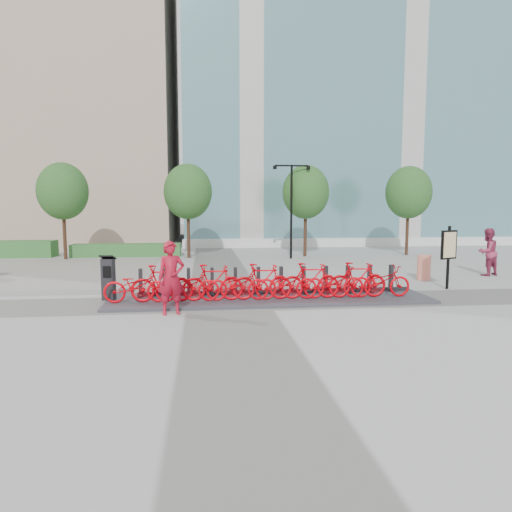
{
  "coord_description": "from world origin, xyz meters",
  "views": [
    {
      "loc": [
        -0.69,
        -13.12,
        2.8
      ],
      "look_at": [
        1.0,
        1.5,
        1.2
      ],
      "focal_mm": 32.0,
      "sensor_mm": 36.0,
      "label": 1
    }
  ],
  "objects": [
    {
      "name": "bike_7",
      "position": [
        2.44,
        -0.05,
        0.61
      ],
      "size": [
        1.78,
        0.5,
        1.07
      ],
      "primitive_type": "imported",
      "rotation": [
        0.0,
        0.0,
        1.57
      ],
      "color": "red",
      "rests_on": "dock_pad"
    },
    {
      "name": "hedge_b",
      "position": [
        -5.0,
        13.2,
        0.35
      ],
      "size": [
        6.0,
        1.2,
        0.7
      ],
      "primitive_type": "cube",
      "color": "#2C7133",
      "rests_on": "ground"
    },
    {
      "name": "dock_pad",
      "position": [
        1.3,
        0.3,
        0.04
      ],
      "size": [
        9.6,
        2.4,
        0.08
      ],
      "primitive_type": "cube",
      "color": "#3B3B44",
      "rests_on": "ground"
    },
    {
      "name": "bike_9",
      "position": [
        3.88,
        -0.05,
        0.61
      ],
      "size": [
        1.78,
        0.5,
        1.07
      ],
      "primitive_type": "imported",
      "rotation": [
        0.0,
        0.0,
        1.57
      ],
      "color": "red",
      "rests_on": "dock_pad"
    },
    {
      "name": "glass_building",
      "position": [
        14.0,
        26.0,
        12.0
      ],
      "size": [
        32.0,
        16.0,
        24.0
      ],
      "primitive_type": "cube",
      "color": "slate",
      "rests_on": "ground"
    },
    {
      "name": "bike_2",
      "position": [
        -1.16,
        -0.05,
        0.56
      ],
      "size": [
        1.83,
        0.64,
        0.96
      ],
      "primitive_type": "imported",
      "rotation": [
        0.0,
        0.0,
        1.57
      ],
      "color": "red",
      "rests_on": "dock_pad"
    },
    {
      "name": "kiosk",
      "position": [
        -3.46,
        0.43,
        0.72
      ],
      "size": [
        0.46,
        0.4,
        1.33
      ],
      "rotation": [
        0.0,
        0.0,
        -0.16
      ],
      "color": "black",
      "rests_on": "dock_pad"
    },
    {
      "name": "streetlamp",
      "position": [
        4.0,
        11.0,
        3.13
      ],
      "size": [
        2.0,
        0.2,
        5.0
      ],
      "color": "black",
      "rests_on": "ground"
    },
    {
      "name": "construction_barrel",
      "position": [
        7.68,
        3.31,
        0.48
      ],
      "size": [
        0.51,
        0.51,
        0.96
      ],
      "primitive_type": "cylinder",
      "rotation": [
        0.0,
        0.0,
        -0.02
      ],
      "color": "#F03500",
      "rests_on": "ground"
    },
    {
      "name": "tree_1",
      "position": [
        -1.5,
        12.0,
        3.59
      ],
      "size": [
        2.6,
        2.6,
        5.1
      ],
      "color": "#3E271D",
      "rests_on": "ground"
    },
    {
      "name": "bike_10",
      "position": [
        4.6,
        -0.05,
        0.56
      ],
      "size": [
        1.83,
        0.64,
        0.96
      ],
      "primitive_type": "imported",
      "rotation": [
        0.0,
        0.0,
        1.57
      ],
      "color": "red",
      "rests_on": "dock_pad"
    },
    {
      "name": "map_sign",
      "position": [
        7.56,
        1.38,
        1.42
      ],
      "size": [
        0.68,
        0.37,
        2.15
      ],
      "rotation": [
        0.0,
        0.0,
        0.41
      ],
      "color": "black",
      "rests_on": "ground"
    },
    {
      "name": "bike_6",
      "position": [
        1.72,
        -0.05,
        0.56
      ],
      "size": [
        1.83,
        0.64,
        0.96
      ],
      "primitive_type": "imported",
      "rotation": [
        0.0,
        0.0,
        1.57
      ],
      "color": "red",
      "rests_on": "dock_pad"
    },
    {
      "name": "tan_building",
      "position": [
        -16.0,
        26.0,
        15.0
      ],
      "size": [
        26.0,
        16.0,
        30.0
      ],
      "primitive_type": "cube",
      "color": "tan",
      "rests_on": "ground"
    },
    {
      "name": "tree_3",
      "position": [
        11.0,
        12.0,
        3.59
      ],
      "size": [
        2.6,
        2.6,
        5.1
      ],
      "color": "#3E271D",
      "rests_on": "ground"
    },
    {
      "name": "bike_3",
      "position": [
        -0.44,
        -0.05,
        0.61
      ],
      "size": [
        1.78,
        0.5,
        1.07
      ],
      "primitive_type": "imported",
      "rotation": [
        0.0,
        0.0,
        1.57
      ],
      "color": "red",
      "rests_on": "dock_pad"
    },
    {
      "name": "bike_5",
      "position": [
        1.0,
        -0.05,
        0.61
      ],
      "size": [
        1.78,
        0.5,
        1.07
      ],
      "primitive_type": "imported",
      "rotation": [
        0.0,
        0.0,
        1.57
      ],
      "color": "red",
      "rests_on": "dock_pad"
    },
    {
      "name": "bike_0",
      "position": [
        -2.6,
        -0.05,
        0.56
      ],
      "size": [
        1.83,
        0.64,
        0.96
      ],
      "primitive_type": "imported",
      "rotation": [
        0.0,
        0.0,
        1.57
      ],
      "color": "red",
      "rests_on": "dock_pad"
    },
    {
      "name": "ground",
      "position": [
        0.0,
        0.0,
        0.0
      ],
      "size": [
        120.0,
        120.0,
        0.0
      ],
      "primitive_type": "plane",
      "color": "#A2A2A2"
    },
    {
      "name": "dock_rail_posts",
      "position": [
        1.36,
        0.77,
        0.51
      ],
      "size": [
        8.02,
        0.5,
        0.85
      ],
      "primitive_type": null,
      "color": "black",
      "rests_on": "dock_pad"
    },
    {
      "name": "tree_0",
      "position": [
        -8.0,
        12.0,
        3.59
      ],
      "size": [
        2.6,
        2.6,
        5.1
      ],
      "color": "#3E271D",
      "rests_on": "ground"
    },
    {
      "name": "tree_2",
      "position": [
        5.0,
        12.0,
        3.59
      ],
      "size": [
        2.6,
        2.6,
        5.1
      ],
      "color": "#3E271D",
      "rests_on": "ground"
    },
    {
      "name": "worker_red",
      "position": [
        -1.53,
        -1.27,
        0.96
      ],
      "size": [
        0.78,
        0.6,
        1.92
      ],
      "primitive_type": "imported",
      "rotation": [
        0.0,
        0.0,
        0.23
      ],
      "color": "#A60F25",
      "rests_on": "ground"
    },
    {
      "name": "pedestrian",
      "position": [
        10.76,
        4.08,
        0.96
      ],
      "size": [
        1.11,
        0.98,
        1.93
      ],
      "primitive_type": "imported",
      "rotation": [
        0.0,
        0.0,
        3.45
      ],
      "color": "#962E4D",
      "rests_on": "ground"
    },
    {
      "name": "bike_4",
      "position": [
        0.28,
        -0.05,
        0.56
      ],
      "size": [
        1.83,
        0.64,
        0.96
      ],
      "primitive_type": "imported",
      "rotation": [
        0.0,
        0.0,
        1.57
      ],
      "color": "red",
      "rests_on": "dock_pad"
    },
    {
      "name": "bike_8",
      "position": [
        3.16,
        -0.05,
        0.56
      ],
      "size": [
        1.83,
        0.64,
        0.96
      ],
      "primitive_type": "imported",
      "rotation": [
        0.0,
        0.0,
        1.57
      ],
      "color": "red",
      "rests_on": "dock_pad"
    },
    {
      "name": "bike_1",
      "position": [
        -1.88,
        -0.05,
        0.61
      ],
      "size": [
        1.78,
        0.5,
        1.07
      ],
      "primitive_type": "imported",
      "rotation": [
        0.0,
        0.0,
        1.57
      ],
      "color": "red",
      "rests_on": "dock_pad"
    }
  ]
}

